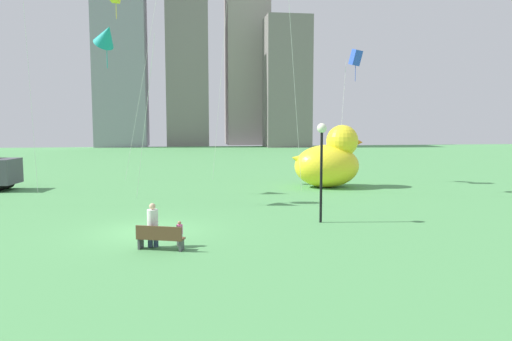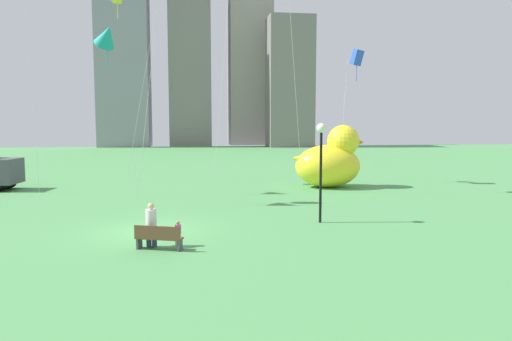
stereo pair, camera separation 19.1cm
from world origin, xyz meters
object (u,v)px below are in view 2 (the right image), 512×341
object	(u,v)px
kite_teal	(107,36)
giant_inflatable_duck	(330,161)
kite_blue	(357,58)
person_child	(178,232)
lamppost	(321,149)
person_adult	(151,223)
park_bench	(158,237)

from	to	relation	value
kite_teal	giant_inflatable_duck	bearing A→B (deg)	21.86
kite_blue	person_child	bearing A→B (deg)	-127.40
lamppost	kite_blue	distance (m)	15.54
person_adult	kite_teal	size ratio (longest dim) A/B	0.16
person_child	giant_inflatable_duck	xyz separation A→B (m)	(10.23, 14.88, 1.34)
giant_inflatable_duck	kite_teal	xyz separation A→B (m)	(-14.02, -5.63, 7.25)
lamppost	person_adult	bearing A→B (deg)	-155.47
giant_inflatable_duck	kite_blue	size ratio (longest dim) A/B	0.54
park_bench	person_adult	bearing A→B (deg)	119.53
person_adult	kite_teal	distance (m)	12.66
person_adult	lamppost	world-z (taller)	lamppost
lamppost	kite_teal	size ratio (longest dim) A/B	0.46
person_child	kite_blue	world-z (taller)	kite_blue
lamppost	kite_blue	size ratio (longest dim) A/B	0.46
kite_blue	lamppost	bearing A→B (deg)	-115.44
person_adult	kite_teal	bearing A→B (deg)	107.02
person_child	lamppost	xyz separation A→B (m)	(6.34, 3.37, 2.85)
park_bench	kite_blue	distance (m)	23.12
giant_inflatable_duck	person_child	bearing A→B (deg)	-124.53
park_bench	kite_teal	distance (m)	13.36
park_bench	person_child	world-z (taller)	person_child
park_bench	person_adult	size ratio (longest dim) A/B	1.08
giant_inflatable_duck	kite_teal	distance (m)	16.76
person_child	kite_blue	size ratio (longest dim) A/B	0.10
person_child	kite_teal	size ratio (longest dim) A/B	0.10
kite_blue	giant_inflatable_duck	bearing A→B (deg)	-146.54
giant_inflatable_duck	kite_teal	bearing A→B (deg)	-158.14
giant_inflatable_duck	lamppost	size ratio (longest dim) A/B	1.16
giant_inflatable_duck	person_adult	bearing A→B (deg)	-127.04
park_bench	kite_teal	size ratio (longest dim) A/B	0.18
person_child	giant_inflatable_duck	distance (m)	18.11
person_adult	kite_blue	world-z (taller)	kite_blue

